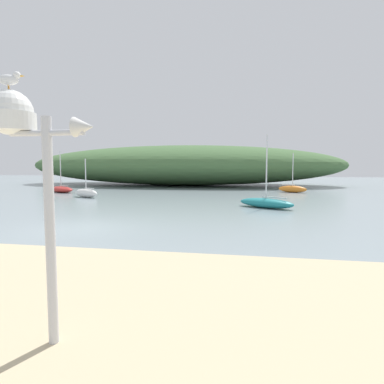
% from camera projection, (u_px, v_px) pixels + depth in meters
% --- Properties ---
extents(ground_plane, '(120.00, 120.00, 0.00)m').
position_uv_depth(ground_plane, '(83.00, 228.00, 12.55)').
color(ground_plane, gray).
extents(distant_hill, '(38.90, 14.42, 4.84)m').
position_uv_depth(distant_hill, '(180.00, 165.00, 40.31)').
color(distant_hill, '#476B3D').
rests_on(distant_hill, ground).
extents(mast_structure, '(1.38, 0.59, 3.11)m').
position_uv_depth(mast_structure, '(19.00, 132.00, 3.93)').
color(mast_structure, silver).
rests_on(mast_structure, beach_sand).
extents(seagull_on_radar, '(0.30, 0.19, 0.22)m').
position_uv_depth(seagull_on_radar, '(10.00, 79.00, 3.90)').
color(seagull_on_radar, orange).
rests_on(seagull_on_radar, mast_structure).
extents(sailboat_far_right, '(2.63, 1.95, 3.49)m').
position_uv_depth(sailboat_far_right, '(292.00, 189.00, 28.99)').
color(sailboat_far_right, orange).
rests_on(sailboat_far_right, ground).
extents(sailboat_centre_water, '(3.34, 2.55, 3.68)m').
position_uv_depth(sailboat_centre_water, '(61.00, 189.00, 29.05)').
color(sailboat_centre_water, '#B72D28').
rests_on(sailboat_centre_water, ground).
extents(sailboat_outer_mooring, '(3.39, 2.65, 4.12)m').
position_uv_depth(sailboat_outer_mooring, '(266.00, 203.00, 18.47)').
color(sailboat_outer_mooring, teal).
rests_on(sailboat_outer_mooring, ground).
extents(sailboat_east_reach, '(2.56, 1.77, 2.90)m').
position_uv_depth(sailboat_east_reach, '(86.00, 193.00, 24.55)').
color(sailboat_east_reach, white).
rests_on(sailboat_east_reach, ground).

